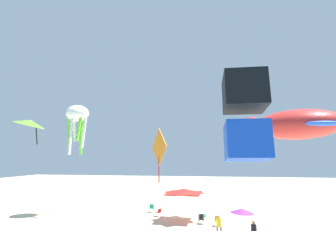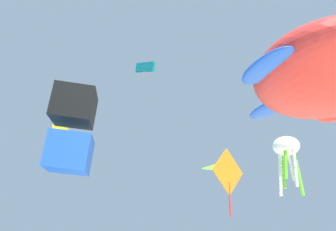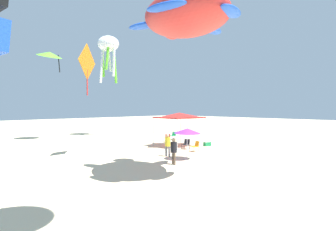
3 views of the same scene
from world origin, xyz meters
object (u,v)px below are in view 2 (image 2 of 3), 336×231
(kite_box_black, at_px, (72,129))
(kite_turtle_red, at_px, (329,78))
(kite_octopus_white, at_px, (286,149))
(kite_box_yellow, at_px, (60,138))
(kite_diamond_orange, at_px, (228,174))
(kite_delta_lime, at_px, (216,167))
(kite_parafoil_teal, at_px, (145,68))

(kite_box_black, bearing_deg, kite_turtle_red, -119.16)
(kite_octopus_white, bearing_deg, kite_box_yellow, 125.08)
(kite_octopus_white, xyz_separation_m, kite_box_black, (-15.98, 16.78, -3.17))
(kite_diamond_orange, bearing_deg, kite_turtle_red, -120.61)
(kite_diamond_orange, relative_size, kite_octopus_white, 0.65)
(kite_delta_lime, bearing_deg, kite_parafoil_teal, 20.89)
(kite_box_black, bearing_deg, kite_diamond_orange, -59.16)
(kite_turtle_red, bearing_deg, kite_octopus_white, 7.87)
(kite_turtle_red, height_order, kite_box_black, kite_box_black)
(kite_parafoil_teal, distance_m, kite_octopus_white, 15.37)
(kite_octopus_white, bearing_deg, kite_parafoil_teal, 144.64)
(kite_octopus_white, height_order, kite_delta_lime, kite_octopus_white)
(kite_parafoil_teal, distance_m, kite_box_black, 16.76)
(kite_diamond_orange, distance_m, kite_turtle_red, 8.97)
(kite_delta_lime, bearing_deg, kite_diamond_orange, 73.81)
(kite_parafoil_teal, relative_size, kite_box_yellow, 1.04)
(kite_parafoil_teal, relative_size, kite_turtle_red, 0.42)
(kite_octopus_white, bearing_deg, kite_delta_lime, 128.92)
(kite_turtle_red, distance_m, kite_octopus_white, 22.13)
(kite_parafoil_teal, distance_m, kite_turtle_red, 20.24)
(kite_parafoil_teal, relative_size, kite_diamond_orange, 0.79)
(kite_box_black, bearing_deg, kite_delta_lime, -32.64)
(kite_octopus_white, bearing_deg, kite_box_black, 177.34)
(kite_parafoil_teal, distance_m, kite_box_yellow, 11.30)
(kite_box_yellow, bearing_deg, kite_octopus_white, -95.18)
(kite_turtle_red, height_order, kite_octopus_white, kite_octopus_white)
(kite_turtle_red, xyz_separation_m, kite_delta_lime, (20.66, -2.11, 0.89))
(kite_box_yellow, bearing_deg, kite_diamond_orange, -136.03)
(kite_diamond_orange, bearing_deg, kite_octopus_white, 17.02)
(kite_delta_lime, relative_size, kite_box_black, 0.84)
(kite_delta_lime, xyz_separation_m, kite_box_black, (-16.56, 9.97, -1.48))
(kite_turtle_red, bearing_deg, kite_delta_lime, 25.98)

